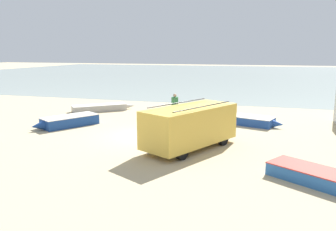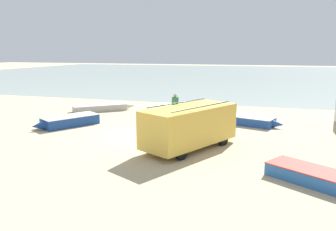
{
  "view_description": "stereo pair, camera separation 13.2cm",
  "coord_description": "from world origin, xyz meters",
  "px_view_note": "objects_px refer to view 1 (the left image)",
  "views": [
    {
      "loc": [
        6.17,
        -16.61,
        4.65
      ],
      "look_at": [
        0.93,
        1.21,
        1.0
      ],
      "focal_mm": 35.0,
      "sensor_mm": 36.0,
      "label": 1
    },
    {
      "loc": [
        6.3,
        -16.57,
        4.65
      ],
      "look_at": [
        0.93,
        1.21,
        1.0
      ],
      "focal_mm": 35.0,
      "sensor_mm": 36.0,
      "label": 2
    }
  ],
  "objects_px": {
    "fishing_rowboat_0": "(101,108)",
    "fishing_rowboat_1": "(68,121)",
    "fisherman_0": "(175,104)",
    "fishing_rowboat_2": "(250,120)",
    "fishing_rowboat_3": "(321,178)",
    "parked_van": "(191,125)"
  },
  "relations": [
    {
      "from": "fishing_rowboat_1",
      "to": "fisherman_0",
      "type": "xyz_separation_m",
      "value": [
        5.92,
        3.94,
        0.75
      ]
    },
    {
      "from": "fishing_rowboat_2",
      "to": "fishing_rowboat_1",
      "type": "bearing_deg",
      "value": -143.74
    },
    {
      "from": "fisherman_0",
      "to": "fishing_rowboat_2",
      "type": "bearing_deg",
      "value": 88.2
    },
    {
      "from": "fishing_rowboat_0",
      "to": "fishing_rowboat_3",
      "type": "height_order",
      "value": "fishing_rowboat_0"
    },
    {
      "from": "parked_van",
      "to": "fishing_rowboat_2",
      "type": "distance_m",
      "value": 6.75
    },
    {
      "from": "parked_van",
      "to": "fisherman_0",
      "type": "distance_m",
      "value": 6.91
    },
    {
      "from": "fishing_rowboat_3",
      "to": "fisherman_0",
      "type": "height_order",
      "value": "fisherman_0"
    },
    {
      "from": "fishing_rowboat_1",
      "to": "fishing_rowboat_2",
      "type": "bearing_deg",
      "value": 139.42
    },
    {
      "from": "fishing_rowboat_1",
      "to": "fishing_rowboat_2",
      "type": "distance_m",
      "value": 11.65
    },
    {
      "from": "fishing_rowboat_0",
      "to": "fishing_rowboat_1",
      "type": "xyz_separation_m",
      "value": [
        0.53,
        -5.47,
        0.06
      ]
    },
    {
      "from": "parked_van",
      "to": "fishing_rowboat_3",
      "type": "height_order",
      "value": "parked_van"
    },
    {
      "from": "fishing_rowboat_1",
      "to": "parked_van",
      "type": "bearing_deg",
      "value": 104.57
    },
    {
      "from": "fishing_rowboat_0",
      "to": "parked_van",
      "type": "bearing_deg",
      "value": -82.07
    },
    {
      "from": "fishing_rowboat_0",
      "to": "fishing_rowboat_2",
      "type": "relative_size",
      "value": 1.13
    },
    {
      "from": "fishing_rowboat_0",
      "to": "fisherman_0",
      "type": "height_order",
      "value": "fisherman_0"
    },
    {
      "from": "fishing_rowboat_0",
      "to": "fishing_rowboat_2",
      "type": "distance_m",
      "value": 11.72
    },
    {
      "from": "fishing_rowboat_1",
      "to": "fisherman_0",
      "type": "height_order",
      "value": "fisherman_0"
    },
    {
      "from": "fishing_rowboat_1",
      "to": "fisherman_0",
      "type": "relative_size",
      "value": 2.27
    },
    {
      "from": "parked_van",
      "to": "fishing_rowboat_1",
      "type": "bearing_deg",
      "value": 100.91
    },
    {
      "from": "fishing_rowboat_1",
      "to": "fishing_rowboat_3",
      "type": "xyz_separation_m",
      "value": [
        13.9,
        -5.51,
        -0.07
      ]
    },
    {
      "from": "parked_van",
      "to": "fisherman_0",
      "type": "xyz_separation_m",
      "value": [
        -2.54,
        6.43,
        -0.07
      ]
    },
    {
      "from": "fishing_rowboat_0",
      "to": "fisherman_0",
      "type": "bearing_deg",
      "value": -53.94
    }
  ]
}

